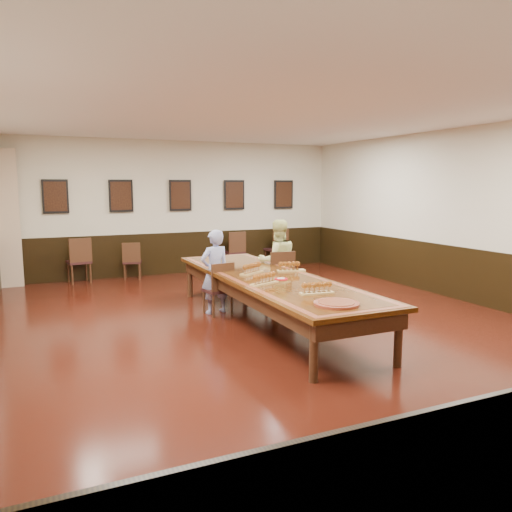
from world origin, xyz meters
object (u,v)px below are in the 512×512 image
spare_chair_b (132,260)px  spare_chair_d (276,248)px  person_man (215,272)px  person_woman (278,261)px  conference_table (269,285)px  chair_woman (279,277)px  spare_chair_a (79,260)px  spare_chair_c (234,251)px  carved_platter (336,304)px  chair_man (218,288)px

spare_chair_b → spare_chair_d: size_ratio=0.84×
person_man → person_woman: bearing=-175.5°
spare_chair_b → conference_table: size_ratio=0.17×
chair_woman → spare_chair_a: 4.74m
spare_chair_c → chair_woman: bearing=77.1°
conference_table → carved_platter: carved_platter is taller
carved_platter → chair_man: bearing=98.6°
spare_chair_d → person_man: (-3.04, -3.81, 0.20)m
spare_chair_a → person_man: bearing=108.9°
chair_man → conference_table: (0.54, -0.86, 0.17)m
chair_man → conference_table: size_ratio=0.18×
spare_chair_d → conference_table: spare_chair_d is taller
chair_woman → person_woman: 0.29m
spare_chair_d → carved_platter: (-2.60, -6.79, 0.26)m
spare_chair_d → person_woman: 3.91m
spare_chair_d → person_woman: bearing=55.0°
chair_woman → spare_chair_a: spare_chair_a is taller
spare_chair_a → carved_platter: spare_chair_a is taller
person_woman → conference_table: (-0.78, -1.26, -0.15)m
spare_chair_a → conference_table: spare_chair_a is taller
spare_chair_a → carved_platter: size_ratio=1.82×
chair_woman → carved_platter: chair_woman is taller
chair_man → spare_chair_c: size_ratio=0.90×
carved_platter → spare_chair_b: bearing=99.7°
chair_man → spare_chair_b: 3.87m
spare_chair_c → chair_man: bearing=60.6°
person_man → carved_platter: 3.01m
chair_man → spare_chair_a: bearing=-72.4°
chair_woman → spare_chair_b: (-2.01, 3.51, -0.06)m
person_man → conference_table: 1.10m
spare_chair_c → person_man: 4.29m
person_woman → spare_chair_d: bearing=-106.9°
person_man → spare_chair_a: bearing=-72.0°
conference_table → carved_platter: size_ratio=9.03×
spare_chair_d → spare_chair_b: bearing=-7.4°
person_man → chair_man: bearing=90.0°
spare_chair_a → carved_platter: 7.09m
spare_chair_c → carved_platter: spare_chair_c is taller
spare_chair_d → person_woman: person_woman is taller
spare_chair_c → person_woman: size_ratio=0.65×
person_woman → carved_platter: (-0.88, -3.28, 0.01)m
chair_woman → person_man: size_ratio=0.69×
spare_chair_b → chair_woman: bearing=134.7°
spare_chair_d → person_woman: (-1.71, -3.50, 0.25)m
person_man → conference_table: person_man is taller
spare_chair_b → carved_platter: (1.14, -6.69, 0.34)m
chair_woman → spare_chair_d: (1.73, 3.61, 0.02)m
person_woman → carved_platter: 3.40m
chair_man → spare_chair_a: 4.25m
chair_man → spare_chair_d: spare_chair_d is taller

